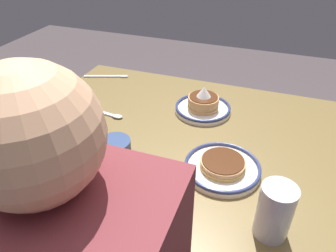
{
  "coord_description": "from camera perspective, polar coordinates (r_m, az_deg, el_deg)",
  "views": [
    {
      "loc": [
        -0.26,
        0.85,
        1.39
      ],
      "look_at": [
        0.04,
        0.01,
        0.78
      ],
      "focal_mm": 33.84,
      "sensor_mm": 36.0,
      "label": 1
    }
  ],
  "objects": [
    {
      "name": "dining_table",
      "position": [
        1.16,
        1.99,
        -5.9
      ],
      "size": [
        1.14,
        0.86,
        0.75
      ],
      "color": "brown",
      "rests_on": "ground_plane"
    },
    {
      "name": "plate_near_main",
      "position": [
        1.21,
        6.32,
        3.72
      ],
      "size": [
        0.21,
        0.21,
        0.1
      ],
      "color": "white",
      "rests_on": "dining_table"
    },
    {
      "name": "plate_center_pancakes",
      "position": [
        0.95,
        9.76,
        -7.2
      ],
      "size": [
        0.23,
        0.23,
        0.04
      ],
      "color": "silver",
      "rests_on": "dining_table"
    },
    {
      "name": "coffee_mug",
      "position": [
        0.94,
        -9.48,
        -4.84
      ],
      "size": [
        0.12,
        0.09,
        0.09
      ],
      "color": "#334772",
      "rests_on": "dining_table"
    },
    {
      "name": "drinking_glass",
      "position": [
        0.78,
        18.54,
        -14.74
      ],
      "size": [
        0.08,
        0.08,
        0.14
      ],
      "color": "silver",
      "rests_on": "dining_table"
    },
    {
      "name": "cell_phone",
      "position": [
        1.13,
        -18.78,
        -2.0
      ],
      "size": [
        0.16,
        0.1,
        0.01
      ],
      "primitive_type": "cube",
      "rotation": [
        0.0,
        0.0,
        -0.22
      ],
      "color": "black",
      "rests_on": "dining_table"
    },
    {
      "name": "fork_near",
      "position": [
        1.51,
        -11.04,
        8.77
      ],
      "size": [
        0.2,
        0.09,
        0.01
      ],
      "color": "silver",
      "rests_on": "dining_table"
    },
    {
      "name": "butter_knife",
      "position": [
        1.1,
        -11.16,
        -1.79
      ],
      "size": [
        0.22,
        0.11,
        0.01
      ],
      "color": "silver",
      "rests_on": "dining_table"
    },
    {
      "name": "tea_spoon",
      "position": [
        1.21,
        -10.92,
        2.19
      ],
      "size": [
        0.19,
        0.04,
        0.01
      ],
      "color": "silver",
      "rests_on": "dining_table"
    }
  ]
}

